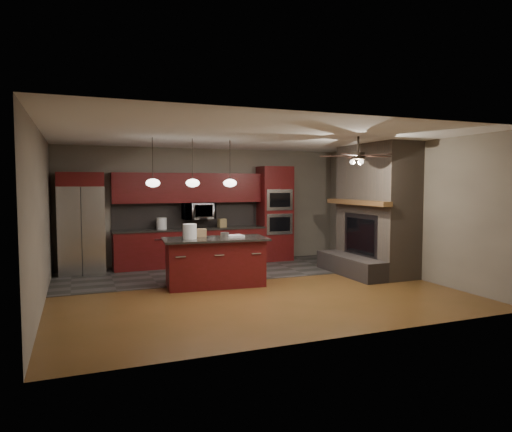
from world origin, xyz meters
name	(u,v)px	position (x,y,z in m)	size (l,w,h in m)	color
ground	(250,288)	(0.00, 0.00, 0.00)	(7.00, 7.00, 0.00)	brown
ceiling	(250,137)	(0.00, 0.00, 2.80)	(7.00, 6.00, 0.02)	white
back_wall	(207,206)	(0.00, 3.00, 1.40)	(7.00, 0.02, 2.80)	gray
right_wall	(403,209)	(3.50, 0.00, 1.40)	(0.02, 6.00, 2.80)	gray
left_wall	(41,219)	(-3.50, 0.00, 1.40)	(0.02, 6.00, 2.80)	gray
slate_tile_patch	(221,271)	(0.00, 1.80, 0.01)	(7.00, 2.40, 0.01)	#393533
fireplace_column	(374,214)	(3.04, 0.40, 1.30)	(1.30, 2.10, 2.80)	brown
back_cabinetry	(190,228)	(-0.48, 2.74, 0.89)	(3.59, 0.64, 2.20)	#561013
oven_tower	(275,214)	(1.70, 2.69, 1.19)	(0.80, 0.63, 2.38)	#561013
microwave	(198,211)	(-0.27, 2.75, 1.30)	(0.73, 0.41, 0.50)	silver
refrigerator	(81,223)	(-2.89, 2.62, 1.09)	(0.94, 0.75, 2.19)	silver
kitchen_island	(215,262)	(-0.55, 0.41, 0.47)	(2.03, 1.06, 0.92)	#561013
white_bucket	(190,231)	(-1.03, 0.44, 1.06)	(0.26, 0.26, 0.28)	white
paint_can	(225,235)	(-0.38, 0.34, 0.97)	(0.16, 0.16, 0.11)	#A8A9AD
paint_tray	(233,236)	(-0.18, 0.44, 0.94)	(0.38, 0.27, 0.04)	silver
cardboard_box	(200,233)	(-0.76, 0.73, 1.00)	(0.24, 0.17, 0.15)	#92714B
counter_bucket	(162,223)	(-1.16, 2.70, 1.03)	(0.23, 0.23, 0.27)	white
counter_box	(222,223)	(0.29, 2.65, 1.00)	(0.18, 0.14, 0.20)	olive
pendant_left	(153,183)	(-1.65, 0.70, 1.96)	(0.26, 0.26, 0.92)	black
pendant_center	(193,183)	(-0.90, 0.70, 1.96)	(0.26, 0.26, 0.92)	black
pendant_right	(230,183)	(-0.15, 0.70, 1.96)	(0.26, 0.26, 0.92)	black
ceiling_fan	(358,155)	(1.80, -0.80, 2.46)	(1.27, 1.33, 0.41)	black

